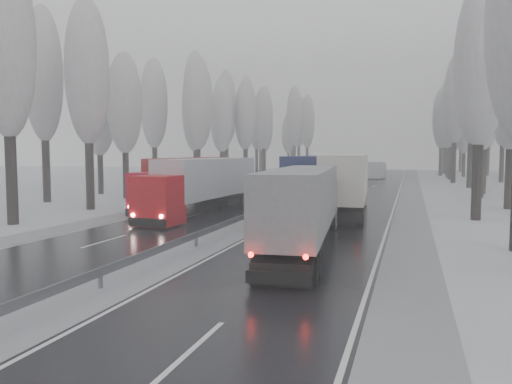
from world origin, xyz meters
The scene contains 52 objects.
ground centered at (0.00, 0.00, 0.00)m, with size 260.00×260.00×0.00m, color silver.
carriageway_right centered at (5.25, 30.00, 0.01)m, with size 7.50×200.00×0.03m, color black.
carriageway_left centered at (-5.25, 30.00, 0.01)m, with size 7.50×200.00×0.03m, color black.
median_slush centered at (0.00, 30.00, 0.02)m, with size 3.00×200.00×0.04m, color gray.
shoulder_right centered at (10.20, 30.00, 0.02)m, with size 2.40×200.00×0.04m, color gray.
shoulder_left centered at (-10.20, 30.00, 0.02)m, with size 2.40×200.00×0.04m, color gray.
median_guardrail centered at (0.00, 29.99, 0.60)m, with size 0.12×200.00×0.76m.
tree_18 centered at (14.51, 27.03, 10.70)m, with size 3.60×3.60×16.58m.
tree_22 centered at (17.02, 45.60, 10.24)m, with size 3.60×3.60×15.86m.
tree_24 centered at (17.90, 51.02, 13.19)m, with size 3.60×3.60×20.49m.
tree_26 centered at (17.56, 61.27, 12.10)m, with size 3.60×3.60×18.78m.
tree_28 centered at (16.34, 71.95, 12.64)m, with size 3.60×3.60×19.62m.
tree_29 centered at (23.71, 75.95, 11.67)m, with size 3.60×3.60×18.11m.
tree_30 centered at (16.56, 81.70, 11.52)m, with size 3.60×3.60×17.86m.
tree_31 centered at (22.48, 85.70, 11.97)m, with size 3.60×3.60×18.58m.
tree_32 centered at (16.63, 89.21, 11.18)m, with size 3.60×3.60×17.33m.
tree_33 centered at (19.77, 93.21, 9.26)m, with size 3.60×3.60×14.33m.
tree_34 centered at (15.73, 96.32, 11.37)m, with size 3.60×3.60×17.63m.
tree_35 centered at (24.94, 100.32, 11.77)m, with size 3.60×3.60×18.25m.
tree_36 centered at (17.04, 106.16, 13.02)m, with size 3.60×3.60×20.23m.
tree_37 centered at (24.02, 110.16, 10.56)m, with size 3.60×3.60×16.37m.
tree_38 centered at (18.73, 116.73, 11.59)m, with size 3.60×3.60×17.97m.
tree_39 centered at (21.55, 120.73, 10.45)m, with size 3.60×3.60×16.19m.
tree_56 centered at (-14.71, 15.70, 11.68)m, with size 3.60×3.60×18.12m.
tree_58 centered at (-15.13, 24.57, 11.10)m, with size 3.60×3.60×17.21m.
tree_59 centered at (-22.80, 28.57, 11.87)m, with size 3.60×3.60×18.41m.
tree_60 centered at (-17.75, 34.20, 9.59)m, with size 3.60×3.60×14.84m.
tree_61 centered at (-23.52, 38.20, 9.02)m, with size 3.60×3.60×13.95m.
tree_62 centered at (-13.94, 43.73, 10.36)m, with size 3.60×3.60×16.04m.
tree_63 centered at (-21.85, 47.73, 10.89)m, with size 3.60×3.60×16.88m.
tree_64 centered at (-18.26, 52.71, 9.96)m, with size 3.60×3.60×15.42m.
tree_65 centered at (-20.05, 56.71, 12.55)m, with size 3.60×3.60×19.48m.
tree_66 centered at (-18.16, 62.35, 9.84)m, with size 3.60×3.60×15.23m.
tree_67 centered at (-19.54, 66.35, 11.03)m, with size 3.60×3.60×17.09m.
tree_68 centered at (-16.58, 69.11, 10.75)m, with size 3.60×3.60×16.65m.
tree_69 centered at (-21.42, 73.11, 12.46)m, with size 3.60×3.60×19.35m.
tree_70 centered at (-16.33, 79.19, 11.03)m, with size 3.60×3.60×17.09m.
tree_71 centered at (-21.09, 83.19, 12.63)m, with size 3.60×3.60×19.61m.
tree_72 centered at (-18.93, 88.54, 9.76)m, with size 3.60×3.60×15.11m.
tree_73 centered at (-21.82, 92.54, 11.11)m, with size 3.60×3.60×17.22m.
tree_74 centered at (-15.07, 99.33, 12.67)m, with size 3.60×3.60×19.68m.
tree_75 centered at (-24.20, 103.33, 11.99)m, with size 3.60×3.60×18.60m.
tree_76 centered at (-14.05, 108.72, 11.95)m, with size 3.60×3.60×18.55m.
tree_77 centered at (-19.66, 112.72, 9.26)m, with size 3.60×3.60×14.32m.
tree_78 centered at (-17.56, 115.31, 12.59)m, with size 3.60×3.60×19.55m.
tree_79 centered at (-20.33, 119.31, 11.01)m, with size 3.60×3.60×17.07m.
truck_grey_tarp centered at (5.29, 12.89, 2.31)m, with size 3.81×15.55×3.96m.
truck_blue_box centered at (3.95, 28.12, 2.60)m, with size 3.61×17.46×4.45m.
truck_cream_box centered at (5.54, 27.50, 2.64)m, with size 3.96×17.76×4.52m.
box_truck_distant centered at (4.31, 81.14, 1.52)m, with size 2.78×8.09×2.99m.
truck_red_white centered at (-4.84, 24.20, 2.47)m, with size 3.11×16.59×4.23m.
truck_red_red centered at (-8.20, 28.36, 2.47)m, with size 3.35×16.63×4.24m.
Camera 1 is at (10.13, -10.49, 4.71)m, focal length 35.00 mm.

